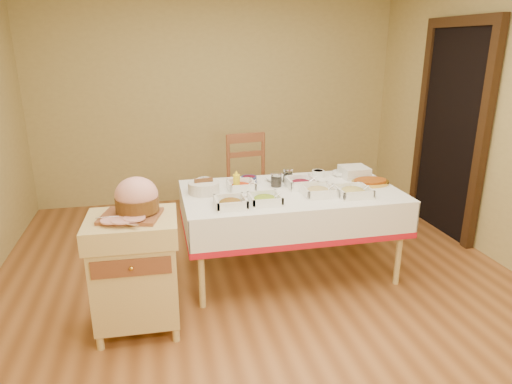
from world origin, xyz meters
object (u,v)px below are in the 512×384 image
(ham_on_board, at_px, (136,200))
(preserve_jar_right, at_px, (288,175))
(dining_chair, at_px, (251,182))
(mustard_bottle, at_px, (237,182))
(preserve_jar_left, at_px, (276,180))
(dining_table, at_px, (290,208))
(butcher_cart, at_px, (135,267))
(bread_basket, at_px, (204,187))
(plate_stack, at_px, (354,172))
(brass_platter, at_px, (370,182))

(ham_on_board, relative_size, preserve_jar_right, 3.47)
(dining_chair, bearing_deg, preserve_jar_right, -76.58)
(mustard_bottle, bearing_deg, preserve_jar_left, 10.86)
(dining_table, xyz_separation_m, preserve_jar_right, (0.05, 0.27, 0.21))
(dining_table, distance_m, preserve_jar_right, 0.35)
(dining_table, height_order, mustard_bottle, mustard_bottle)
(dining_table, relative_size, preserve_jar_left, 14.56)
(mustard_bottle, bearing_deg, preserve_jar_right, 21.65)
(butcher_cart, bearing_deg, mustard_bottle, 38.59)
(butcher_cart, xyz_separation_m, preserve_jar_left, (1.19, 0.73, 0.34))
(bread_basket, xyz_separation_m, plate_stack, (1.41, 0.16, 0.00))
(dining_table, relative_size, ham_on_board, 4.54)
(mustard_bottle, relative_size, bread_basket, 0.70)
(bread_basket, xyz_separation_m, brass_platter, (1.46, -0.08, -0.03))
(preserve_jar_right, bearing_deg, brass_platter, -20.82)
(mustard_bottle, distance_m, brass_platter, 1.19)
(preserve_jar_left, height_order, mustard_bottle, mustard_bottle)
(ham_on_board, height_order, mustard_bottle, ham_on_board)
(butcher_cart, height_order, brass_platter, butcher_cart)
(dining_chair, distance_m, brass_platter, 1.36)
(butcher_cart, height_order, dining_chair, dining_chair)
(dining_table, relative_size, plate_stack, 7.62)
(dining_chair, relative_size, preserve_jar_right, 8.96)
(butcher_cart, height_order, plate_stack, plate_stack)
(mustard_bottle, bearing_deg, ham_on_board, -141.39)
(preserve_jar_left, xyz_separation_m, plate_stack, (0.78, 0.11, -0.01))
(butcher_cart, relative_size, brass_platter, 2.48)
(dining_chair, relative_size, preserve_jar_left, 8.29)
(ham_on_board, relative_size, bread_basket, 1.54)
(brass_platter, bearing_deg, plate_stack, 100.97)
(dining_chair, bearing_deg, brass_platter, -49.80)
(plate_stack, bearing_deg, brass_platter, -79.03)
(preserve_jar_right, bearing_deg, dining_chair, 103.42)
(dining_table, xyz_separation_m, preserve_jar_left, (-0.09, 0.14, 0.22))
(dining_chair, relative_size, mustard_bottle, 5.66)
(ham_on_board, bearing_deg, bread_basket, 51.52)
(preserve_jar_right, distance_m, plate_stack, 0.63)
(preserve_jar_right, height_order, bread_basket, preserve_jar_right)
(ham_on_board, xyz_separation_m, brass_platter, (1.98, 0.57, -0.18))
(dining_chair, relative_size, brass_platter, 3.04)
(butcher_cart, distance_m, ham_on_board, 0.48)
(plate_stack, bearing_deg, dining_table, -160.02)
(bread_basket, distance_m, brass_platter, 1.46)
(dining_chair, bearing_deg, ham_on_board, -125.01)
(dining_chair, height_order, preserve_jar_right, dining_chair)
(dining_table, distance_m, bread_basket, 0.76)
(dining_chair, relative_size, bread_basket, 3.98)
(ham_on_board, bearing_deg, butcher_cart, -141.88)
(butcher_cart, height_order, ham_on_board, ham_on_board)
(dining_table, xyz_separation_m, brass_platter, (0.73, 0.01, 0.18))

